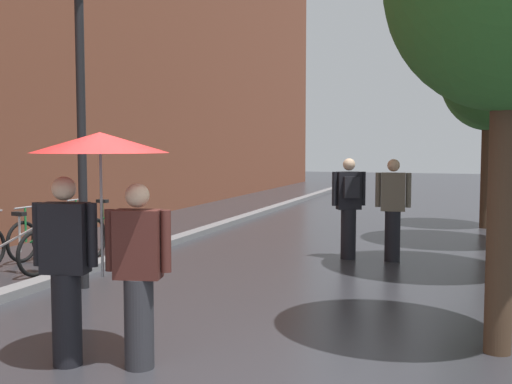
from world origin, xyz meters
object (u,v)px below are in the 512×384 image
object	(u,v)px
parked_bicycle_0	(11,249)
parked_bicycle_3	(94,230)
street_tree_1	(510,3)
street_tree_3	(490,77)
parked_bicycle_1	(46,242)
pedestrian_walking_far	(349,206)
couple_under_umbrella	(101,207)
pedestrian_walking_midground	(393,209)
parked_bicycle_2	(69,236)
street_lamp_post	(81,102)
street_tree_2	(506,46)

from	to	relation	value
parked_bicycle_0	parked_bicycle_3	distance (m)	2.24
street_tree_1	street_tree_3	distance (m)	5.91
street_tree_1	parked_bicycle_0	size ratio (longest dim) A/B	4.77
street_tree_3	parked_bicycle_3	world-z (taller)	street_tree_3
parked_bicycle_1	pedestrian_walking_far	size ratio (longest dim) A/B	0.66
couple_under_umbrella	pedestrian_walking_midground	distance (m)	6.21
parked_bicycle_2	couple_under_umbrella	bearing A→B (deg)	-51.43
street_lamp_post	parked_bicycle_0	bearing A→B (deg)	164.36
parked_bicycle_2	pedestrian_walking_far	xyz separation A→B (m)	(4.67, 1.40, 0.55)
street_tree_1	parked_bicycle_1	bearing A→B (deg)	-169.59
street_tree_1	parked_bicycle_0	world-z (taller)	street_tree_1
street_tree_2	street_tree_3	world-z (taller)	street_tree_2
street_tree_2	pedestrian_walking_midground	distance (m)	4.07
street_tree_2	couple_under_umbrella	distance (m)	9.19
parked_bicycle_1	parked_bicycle_2	bearing A→B (deg)	96.19
street_tree_3	parked_bicycle_0	xyz separation A→B (m)	(-6.99, -7.93, -3.16)
street_tree_1	pedestrian_walking_midground	size ratio (longest dim) A/B	3.21
parked_bicycle_1	pedestrian_walking_far	xyz separation A→B (m)	(4.59, 2.15, 0.55)
street_tree_3	couple_under_umbrella	distance (m)	11.63
street_lamp_post	parked_bicycle_3	bearing A→B (deg)	121.21
street_tree_2	parked_bicycle_1	world-z (taller)	street_tree_2
parked_bicycle_2	pedestrian_walking_midground	bearing A→B (deg)	14.80
parked_bicycle_2	parked_bicycle_3	world-z (taller)	same
parked_bicycle_1	parked_bicycle_2	size ratio (longest dim) A/B	1.01
parked_bicycle_0	pedestrian_walking_far	world-z (taller)	pedestrian_walking_far
parked_bicycle_2	pedestrian_walking_midground	xyz separation A→B (m)	(5.41, 1.43, 0.51)
parked_bicycle_0	pedestrian_walking_midground	size ratio (longest dim) A/B	0.67
street_tree_3	parked_bicycle_0	bearing A→B (deg)	-131.39
street_tree_2	pedestrian_walking_midground	world-z (taller)	street_tree_2
street_tree_3	street_lamp_post	xyz separation A→B (m)	(-5.36, -8.39, -1.00)
parked_bicycle_2	parked_bicycle_3	xyz separation A→B (m)	(0.01, 0.74, 0.00)
street_lamp_post	pedestrian_walking_midground	xyz separation A→B (m)	(3.76, 3.38, -1.65)
parked_bicycle_3	pedestrian_walking_midground	size ratio (longest dim) A/B	0.67
parked_bicycle_1	pedestrian_walking_far	world-z (taller)	pedestrian_walking_far
street_tree_3	parked_bicycle_3	size ratio (longest dim) A/B	4.22
pedestrian_walking_far	street_lamp_post	bearing A→B (deg)	-132.02
street_tree_1	parked_bicycle_1	size ratio (longest dim) A/B	4.85
pedestrian_walking_midground	parked_bicycle_3	bearing A→B (deg)	-172.70
couple_under_umbrella	street_lamp_post	bearing A→B (deg)	127.35
pedestrian_walking_midground	parked_bicycle_2	bearing A→B (deg)	-165.20
street_tree_2	couple_under_umbrella	xyz separation A→B (m)	(-3.62, -8.09, -2.40)
parked_bicycle_0	parked_bicycle_1	bearing A→B (deg)	84.99
street_tree_2	couple_under_umbrella	world-z (taller)	street_tree_2
couple_under_umbrella	pedestrian_walking_midground	size ratio (longest dim) A/B	1.20
street_tree_1	parked_bicycle_3	xyz separation A→B (m)	(-7.08, 0.20, -3.60)
street_tree_1	couple_under_umbrella	bearing A→B (deg)	-125.05
pedestrian_walking_far	parked_bicycle_1	bearing A→B (deg)	-154.88
street_tree_2	parked_bicycle_1	size ratio (longest dim) A/B	4.74
street_tree_3	pedestrian_walking_midground	size ratio (longest dim) A/B	2.81
street_tree_1	parked_bicycle_1	xyz separation A→B (m)	(-7.01, -1.29, -3.60)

